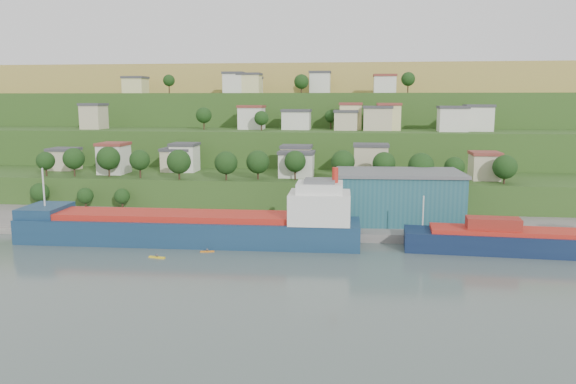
# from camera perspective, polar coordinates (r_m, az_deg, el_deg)

# --- Properties ---
(ground) EXTENTS (500.00, 500.00, 0.00)m
(ground) POSITION_cam_1_polar(r_m,az_deg,el_deg) (119.45, -7.03, -6.49)
(ground) COLOR #44524F
(ground) RESTS_ON ground
(quay) EXTENTS (220.00, 26.00, 4.00)m
(quay) POSITION_cam_1_polar(r_m,az_deg,el_deg) (143.42, 3.48, -3.75)
(quay) COLOR slate
(quay) RESTS_ON ground
(pebble_beach) EXTENTS (40.00, 18.00, 2.40)m
(pebble_beach) POSITION_cam_1_polar(r_m,az_deg,el_deg) (160.56, -24.50, -3.17)
(pebble_beach) COLOR slate
(pebble_beach) RESTS_ON ground
(hillside) EXTENTS (360.00, 211.40, 96.00)m
(hillside) POSITION_cam_1_polar(r_m,az_deg,el_deg) (283.41, 1.17, 2.79)
(hillside) COLOR #284719
(hillside) RESTS_ON ground
(cargo_ship_near) EXTENTS (78.49, 14.10, 20.11)m
(cargo_ship_near) POSITION_cam_1_polar(r_m,az_deg,el_deg) (130.26, -9.02, -3.74)
(cargo_ship_near) COLOR #132D48
(cargo_ship_near) RESTS_ON ground
(cargo_ship_far) EXTENTS (55.90, 12.09, 15.08)m
(cargo_ship_far) POSITION_cam_1_polar(r_m,az_deg,el_deg) (131.83, 24.88, -4.72)
(cargo_ship_far) COLOR #0B1733
(cargo_ship_far) RESTS_ON ground
(warehouse) EXTENTS (32.00, 20.69, 12.80)m
(warehouse) POSITION_cam_1_polar(r_m,az_deg,el_deg) (144.30, 11.16, -0.41)
(warehouse) COLOR #1F515D
(warehouse) RESTS_ON quay
(caravan) EXTENTS (7.04, 4.18, 3.08)m
(caravan) POSITION_cam_1_polar(r_m,az_deg,el_deg) (154.90, -23.45, -2.49)
(caravan) COLOR white
(caravan) RESTS_ON pebble_beach
(dinghy) EXTENTS (3.99, 2.37, 0.75)m
(dinghy) POSITION_cam_1_polar(r_m,az_deg,el_deg) (151.12, -22.23, -3.15)
(dinghy) COLOR silver
(dinghy) RESTS_ON pebble_beach
(kayak_orange) EXTENTS (3.07, 1.21, 0.76)m
(kayak_orange) POSITION_cam_1_polar(r_m,az_deg,el_deg) (122.96, -8.21, -5.94)
(kayak_orange) COLOR orange
(kayak_orange) RESTS_ON ground
(kayak_yellow) EXTENTS (3.65, 1.29, 0.90)m
(kayak_yellow) POSITION_cam_1_polar(r_m,az_deg,el_deg) (120.39, -13.17, -6.41)
(kayak_yellow) COLOR yellow
(kayak_yellow) RESTS_ON ground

